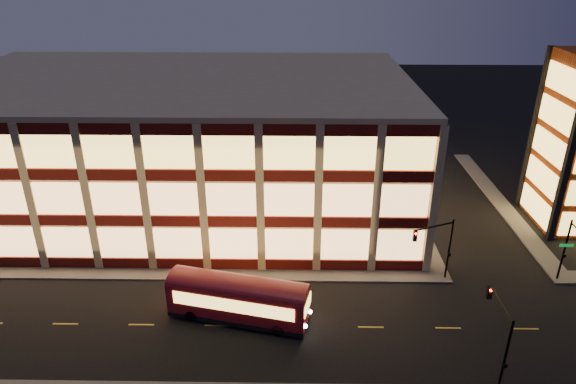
{
  "coord_description": "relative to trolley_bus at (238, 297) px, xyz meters",
  "views": [
    {
      "loc": [
        10.05,
        -37.94,
        26.37
      ],
      "look_at": [
        9.3,
        8.0,
        5.1
      ],
      "focal_mm": 32.0,
      "sensor_mm": 36.0,
      "label": 1
    }
  ],
  "objects": [
    {
      "name": "traffic_signal_near",
      "position": [
        17.88,
        -5.99,
        2.05
      ],
      "size": [
        0.32,
        4.45,
        6.0
      ],
      "color": "black",
      "rests_on": "ground"
    },
    {
      "name": "ground",
      "position": [
        -5.62,
        5.04,
        -2.07
      ],
      "size": [
        200.0,
        200.0,
        0.0
      ],
      "primitive_type": "plane",
      "color": "black",
      "rests_on": "ground"
    },
    {
      "name": "sidewalk_tower_west",
      "position": [
        28.38,
        22.04,
        -2.0
      ],
      "size": [
        2.0,
        30.0,
        0.15
      ],
      "primitive_type": "cube",
      "color": "#514F4C",
      "rests_on": "ground"
    },
    {
      "name": "trolley_bus",
      "position": [
        0.0,
        0.0,
        0.0
      ],
      "size": [
        11.39,
        5.19,
        3.74
      ],
      "rotation": [
        0.0,
        0.0,
        -0.23
      ],
      "color": "maroon",
      "rests_on": "ground"
    },
    {
      "name": "sidewalk_office_east",
      "position": [
        17.38,
        22.04,
        -2.0
      ],
      "size": [
        2.0,
        30.0,
        0.15
      ],
      "primitive_type": "cube",
      "color": "#514F4C",
      "rests_on": "ground"
    },
    {
      "name": "traffic_signal_right",
      "position": [
        27.88,
        4.42,
        2.03
      ],
      "size": [
        1.2,
        4.37,
        6.0
      ],
      "color": "black",
      "rests_on": "ground"
    },
    {
      "name": "sidewalk_office_south",
      "position": [
        -8.62,
        6.04,
        -2.0
      ],
      "size": [
        54.0,
        2.0,
        0.15
      ],
      "primitive_type": "cube",
      "color": "#514F4C",
      "rests_on": "ground"
    },
    {
      "name": "office_building",
      "position": [
        -8.53,
        21.96,
        5.17
      ],
      "size": [
        50.45,
        30.45,
        14.5
      ],
      "color": "tan",
      "rests_on": "ground"
    },
    {
      "name": "traffic_signal_far",
      "position": [
        16.59,
        5.28,
        2.04
      ],
      "size": [
        3.79,
        1.87,
        6.0
      ],
      "color": "black",
      "rests_on": "ground"
    }
  ]
}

